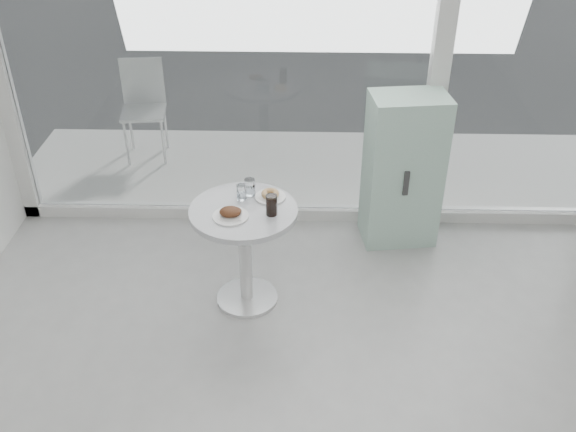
{
  "coord_description": "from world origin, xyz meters",
  "views": [
    {
      "loc": [
        -0.11,
        -1.65,
        3.02
      ],
      "look_at": [
        -0.2,
        1.7,
        0.85
      ],
      "focal_mm": 40.0,
      "sensor_mm": 36.0,
      "label": 1
    }
  ],
  "objects_px": {
    "main_table": "(244,236)",
    "water_tumbler_a": "(242,193)",
    "cola_glass": "(272,205)",
    "mint_cabinet": "(403,170)",
    "patio_chair": "(144,103)",
    "water_tumbler_b": "(250,188)",
    "plate_fritter": "(231,213)",
    "plate_donut": "(270,195)"
  },
  "relations": [
    {
      "from": "patio_chair",
      "to": "water_tumbler_b",
      "type": "bearing_deg",
      "value": -65.95
    },
    {
      "from": "mint_cabinet",
      "to": "main_table",
      "type": "bearing_deg",
      "value": -151.83
    },
    {
      "from": "cola_glass",
      "to": "patio_chair",
      "type": "bearing_deg",
      "value": 120.98
    },
    {
      "from": "main_table",
      "to": "water_tumbler_a",
      "type": "distance_m",
      "value": 0.3
    },
    {
      "from": "mint_cabinet",
      "to": "patio_chair",
      "type": "height_order",
      "value": "mint_cabinet"
    },
    {
      "from": "plate_donut",
      "to": "patio_chair",
      "type": "bearing_deg",
      "value": 123.09
    },
    {
      "from": "main_table",
      "to": "water_tumbler_b",
      "type": "height_order",
      "value": "water_tumbler_b"
    },
    {
      "from": "water_tumbler_a",
      "to": "mint_cabinet",
      "type": "bearing_deg",
      "value": 30.91
    },
    {
      "from": "plate_donut",
      "to": "cola_glass",
      "type": "xyz_separation_m",
      "value": [
        0.02,
        -0.21,
        0.05
      ]
    },
    {
      "from": "main_table",
      "to": "mint_cabinet",
      "type": "relative_size",
      "value": 0.62
    },
    {
      "from": "main_table",
      "to": "water_tumbler_a",
      "type": "relative_size",
      "value": 7.15
    },
    {
      "from": "mint_cabinet",
      "to": "cola_glass",
      "type": "xyz_separation_m",
      "value": [
        -0.97,
        -0.89,
        0.22
      ]
    },
    {
      "from": "plate_donut",
      "to": "water_tumbler_b",
      "type": "relative_size",
      "value": 1.76
    },
    {
      "from": "plate_donut",
      "to": "water_tumbler_a",
      "type": "height_order",
      "value": "water_tumbler_a"
    },
    {
      "from": "mint_cabinet",
      "to": "water_tumbler_a",
      "type": "relative_size",
      "value": 11.45
    },
    {
      "from": "plate_fritter",
      "to": "plate_donut",
      "type": "xyz_separation_m",
      "value": [
        0.24,
        0.24,
        -0.01
      ]
    },
    {
      "from": "water_tumbler_a",
      "to": "cola_glass",
      "type": "xyz_separation_m",
      "value": [
        0.21,
        -0.18,
        0.02
      ]
    },
    {
      "from": "main_table",
      "to": "plate_donut",
      "type": "distance_m",
      "value": 0.33
    },
    {
      "from": "mint_cabinet",
      "to": "patio_chair",
      "type": "relative_size",
      "value": 1.31
    },
    {
      "from": "water_tumbler_b",
      "to": "cola_glass",
      "type": "xyz_separation_m",
      "value": [
        0.16,
        -0.24,
        0.02
      ]
    },
    {
      "from": "plate_fritter",
      "to": "water_tumbler_a",
      "type": "xyz_separation_m",
      "value": [
        0.05,
        0.22,
        0.02
      ]
    },
    {
      "from": "water_tumbler_a",
      "to": "water_tumbler_b",
      "type": "height_order",
      "value": "water_tumbler_b"
    },
    {
      "from": "mint_cabinet",
      "to": "cola_glass",
      "type": "distance_m",
      "value": 1.34
    },
    {
      "from": "plate_donut",
      "to": "plate_fritter",
      "type": "bearing_deg",
      "value": -134.63
    },
    {
      "from": "water_tumbler_a",
      "to": "main_table",
      "type": "bearing_deg",
      "value": -80.83
    },
    {
      "from": "mint_cabinet",
      "to": "water_tumbler_a",
      "type": "distance_m",
      "value": 1.4
    },
    {
      "from": "main_table",
      "to": "water_tumbler_a",
      "type": "height_order",
      "value": "water_tumbler_a"
    },
    {
      "from": "main_table",
      "to": "water_tumbler_a",
      "type": "xyz_separation_m",
      "value": [
        -0.02,
        0.12,
        0.27
      ]
    },
    {
      "from": "plate_fritter",
      "to": "water_tumbler_b",
      "type": "bearing_deg",
      "value": 70.18
    },
    {
      "from": "cola_glass",
      "to": "mint_cabinet",
      "type": "bearing_deg",
      "value": 42.51
    },
    {
      "from": "patio_chair",
      "to": "plate_donut",
      "type": "relative_size",
      "value": 4.52
    },
    {
      "from": "plate_fritter",
      "to": "cola_glass",
      "type": "distance_m",
      "value": 0.27
    },
    {
      "from": "mint_cabinet",
      "to": "plate_donut",
      "type": "xyz_separation_m",
      "value": [
        -0.99,
        -0.69,
        0.17
      ]
    },
    {
      "from": "patio_chair",
      "to": "cola_glass",
      "type": "relative_size",
      "value": 6.61
    },
    {
      "from": "plate_fritter",
      "to": "cola_glass",
      "type": "height_order",
      "value": "cola_glass"
    },
    {
      "from": "mint_cabinet",
      "to": "cola_glass",
      "type": "height_order",
      "value": "mint_cabinet"
    },
    {
      "from": "main_table",
      "to": "cola_glass",
      "type": "distance_m",
      "value": 0.35
    },
    {
      "from": "patio_chair",
      "to": "water_tumbler_a",
      "type": "relative_size",
      "value": 8.75
    },
    {
      "from": "water_tumbler_a",
      "to": "cola_glass",
      "type": "bearing_deg",
      "value": -41.07
    },
    {
      "from": "patio_chair",
      "to": "water_tumbler_a",
      "type": "xyz_separation_m",
      "value": [
        1.13,
        -2.06,
        0.23
      ]
    },
    {
      "from": "mint_cabinet",
      "to": "water_tumbler_b",
      "type": "height_order",
      "value": "mint_cabinet"
    },
    {
      "from": "patio_chair",
      "to": "water_tumbler_b",
      "type": "xyz_separation_m",
      "value": [
        1.18,
        -2.0,
        0.24
      ]
    }
  ]
}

